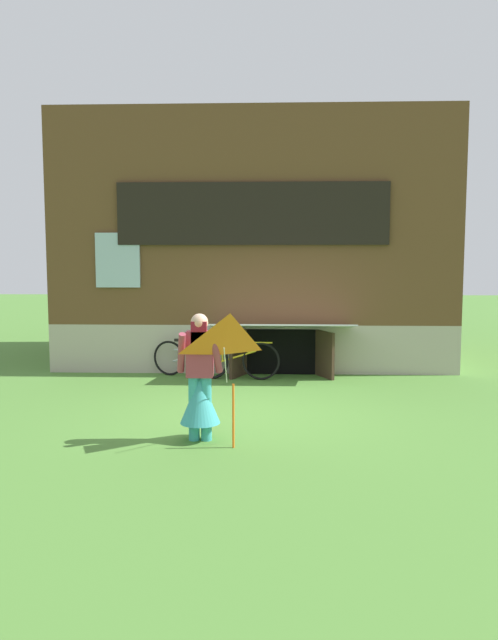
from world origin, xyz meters
The scene contains 6 objects.
ground_plane centered at (0.00, 0.00, 0.00)m, with size 60.00×60.00×0.00m, color #4C7F33.
log_house centered at (0.00, 5.35, 2.69)m, with size 8.40×5.83×5.39m.
person centered at (-0.53, -1.58, 0.70)m, with size 0.61×0.53×1.66m.
kite centered at (-0.10, -2.04, 1.33)m, with size 0.91×0.80×1.64m.
bicycle_yellow centered at (-0.32, 2.42, 0.38)m, with size 1.74×0.16×0.79m.
bicycle_silver centered at (-1.23, 2.62, 0.37)m, with size 1.58×0.60×0.76m.
Camera 1 is at (0.39, -9.26, 2.36)m, focal length 34.16 mm.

